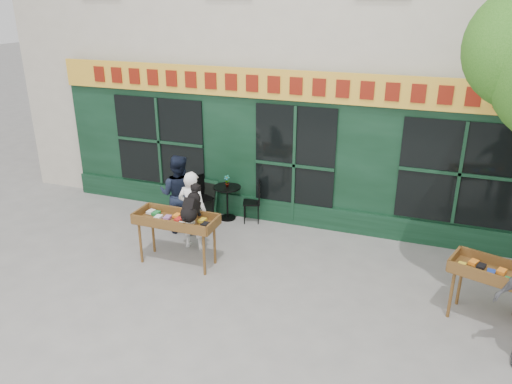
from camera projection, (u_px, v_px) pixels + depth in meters
ground at (256, 276)px, 8.88m from camera, size 80.00×80.00×0.00m
book_cart_center at (176, 223)px, 9.02m from camera, size 1.50×0.63×0.99m
dog at (191, 202)px, 8.69m from camera, size 0.34×0.60×0.60m
woman at (193, 211)px, 9.60m from camera, size 0.58×0.38×1.59m
book_cart_right at (505, 279)px, 7.24m from camera, size 1.62×1.05×0.99m
bistro_table at (227, 196)px, 10.95m from camera, size 0.60×0.60×0.76m
bistro_chair_left at (200, 193)px, 11.10m from camera, size 0.49×0.48×0.95m
bistro_chair_right at (256, 198)px, 10.81m from camera, size 0.46×0.46×0.95m
potted_plant at (227, 181)px, 10.82m from camera, size 0.16×0.12×0.27m
man_left at (179, 194)px, 10.29m from camera, size 0.90×0.75×1.67m
chalkboard at (206, 197)px, 11.29m from camera, size 0.58×0.27×0.79m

